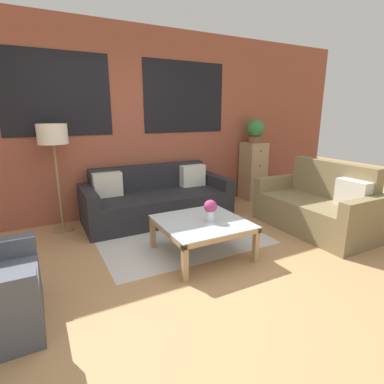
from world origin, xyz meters
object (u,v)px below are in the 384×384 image
object	(u,v)px
settee_vintage	(317,208)
flower_vase	(210,209)
couch_dark	(157,201)
drawer_cabinet	(253,171)
potted_plant	(255,130)
floor_lamp	(53,140)
coffee_table	(202,226)

from	to	relation	value
settee_vintage	flower_vase	xyz separation A→B (m)	(-1.69, 0.02, 0.23)
couch_dark	flower_vase	bearing A→B (deg)	-87.16
drawer_cabinet	potted_plant	distance (m)	0.74
settee_vintage	potted_plant	bearing A→B (deg)	82.03
potted_plant	floor_lamp	bearing A→B (deg)	-178.72
settee_vintage	flower_vase	bearing A→B (deg)	179.23
potted_plant	flower_vase	xyz separation A→B (m)	(-1.92, -1.64, -0.72)
couch_dark	flower_vase	distance (m)	1.45
drawer_cabinet	flower_vase	size ratio (longest dim) A/B	4.26
couch_dark	floor_lamp	world-z (taller)	floor_lamp
drawer_cabinet	floor_lamp	bearing A→B (deg)	-178.73
couch_dark	settee_vintage	bearing A→B (deg)	-39.39
coffee_table	flower_vase	distance (m)	0.22
couch_dark	settee_vintage	world-z (taller)	settee_vintage
floor_lamp	drawer_cabinet	distance (m)	3.39
flower_vase	drawer_cabinet	bearing A→B (deg)	40.55
flower_vase	settee_vintage	bearing A→B (deg)	-0.77
settee_vintage	couch_dark	bearing A→B (deg)	140.61
potted_plant	drawer_cabinet	bearing A→B (deg)	-90.00
drawer_cabinet	flower_vase	distance (m)	2.53
floor_lamp	potted_plant	distance (m)	3.32
coffee_table	potted_plant	world-z (taller)	potted_plant
settee_vintage	floor_lamp	size ratio (longest dim) A/B	1.09
potted_plant	couch_dark	bearing A→B (deg)	-173.63
settee_vintage	drawer_cabinet	bearing A→B (deg)	82.03
coffee_table	drawer_cabinet	xyz separation A→B (m)	(2.00, 1.59, 0.17)
couch_dark	potted_plant	world-z (taller)	potted_plant
floor_lamp	drawer_cabinet	bearing A→B (deg)	1.27
floor_lamp	coffee_table	bearing A→B (deg)	-48.94
flower_vase	floor_lamp	bearing A→B (deg)	131.62
settee_vintage	flower_vase	world-z (taller)	settee_vintage
settee_vintage	floor_lamp	xyz separation A→B (m)	(-3.08, 1.59, 0.92)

